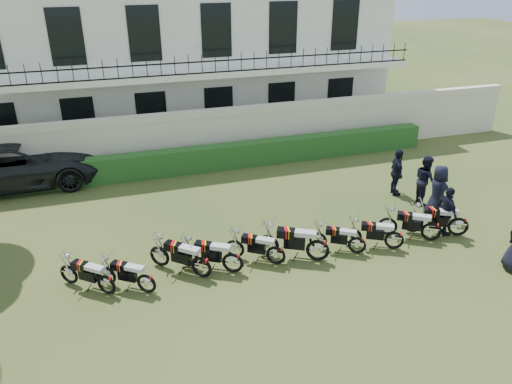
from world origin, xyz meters
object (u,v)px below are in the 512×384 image
motorcycle_9 (459,222)px  motorcycle_6 (357,241)px  motorcycle_0 (106,280)px  motorcycle_1 (146,279)px  motorcycle_3 (233,258)px  officer_3 (438,191)px  motorcycle_2 (201,262)px  motorcycle_4 (276,251)px  motorcycle_5 (318,245)px  motorcycle_8 (432,227)px  motorcycle_7 (395,236)px  officer_4 (425,180)px  officer_5 (397,172)px  officer_2 (447,212)px  suv (17,164)px

motorcycle_9 → motorcycle_6: bearing=116.3°
motorcycle_0 → motorcycle_6: bearing=-51.5°
motorcycle_1 → motorcycle_3: size_ratio=0.87×
motorcycle_0 → officer_3: size_ratio=0.78×
motorcycle_2 → motorcycle_6: bearing=-50.6°
motorcycle_4 → motorcycle_5: (1.19, -0.19, 0.08)m
motorcycle_1 → motorcycle_8: bearing=-54.2°
motorcycle_7 → officer_4: bearing=-19.5°
officer_3 → officer_5: bearing=22.6°
motorcycle_4 → motorcycle_8: bearing=-57.8°
motorcycle_0 → officer_4: 11.14m
motorcycle_1 → officer_2: 9.26m
motorcycle_5 → officer_3: 5.11m
motorcycle_2 → officer_4: size_ratio=0.87×
motorcycle_2 → officer_5: bearing=-27.2°
motorcycle_5 → suv: 11.98m
motorcycle_4 → officer_4: bearing=-36.6°
motorcycle_1 → officer_2: bearing=-52.8°
motorcycle_9 → officer_4: bearing=18.3°
motorcycle_4 → motorcycle_5: motorcycle_5 is taller
officer_3 → motorcycle_8: bearing=151.7°
motorcycle_6 → suv: (-9.94, 8.24, 0.44)m
motorcycle_0 → officer_3: 10.79m
officer_4 → motorcycle_0: bearing=112.9°
motorcycle_4 → motorcycle_9: size_ratio=0.84×
motorcycle_5 → motorcycle_6: bearing=-60.5°
motorcycle_3 → motorcycle_0: bearing=120.2°
motorcycle_7 → suv: size_ratio=0.26×
motorcycle_0 → officer_4: officer_4 is taller
motorcycle_1 → officer_4: bearing=-40.8°
motorcycle_6 → officer_4: bearing=-27.0°
motorcycle_2 → motorcycle_6: motorcycle_2 is taller
officer_3 → officer_5: officer_3 is taller
motorcycle_7 → motorcycle_3: bearing=115.0°
suv → motorcycle_9: bearing=-124.7°
motorcycle_1 → suv: size_ratio=0.23×
motorcycle_8 → motorcycle_0: bearing=121.5°
motorcycle_6 → motorcycle_9: 3.47m
motorcycle_6 → officer_2: 3.18m
motorcycle_0 → motorcycle_4: (4.62, -0.01, 0.00)m
officer_4 → motorcycle_3: bearing=117.9°
motorcycle_6 → motorcycle_3: bearing=119.5°
motorcycle_8 → officer_5: 3.36m
motorcycle_1 → officer_5: officer_5 is taller
motorcycle_1 → motorcycle_6: bearing=-53.8°
motorcycle_1 → motorcycle_7: size_ratio=0.90×
officer_4 → suv: bearing=78.5°
motorcycle_2 → motorcycle_8: size_ratio=0.93×
motorcycle_4 → motorcycle_7: (3.63, -0.28, 0.00)m
motorcycle_4 → officer_4: size_ratio=0.87×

